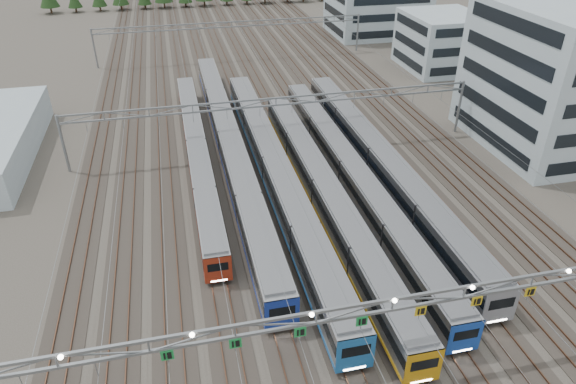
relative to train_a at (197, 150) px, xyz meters
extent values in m
plane|color=#47423A|center=(11.25, -38.55, -1.97)|extent=(400.00, 400.00, 0.00)
cube|color=#2D2823|center=(11.25, 61.45, -1.93)|extent=(54.00, 260.00, 0.08)
cube|color=brown|center=(-14.22, 61.45, -1.81)|extent=(0.08, 260.00, 0.16)
cube|color=brown|center=(36.72, 61.45, -1.81)|extent=(0.08, 260.00, 0.16)
cube|color=brown|center=(10.53, 61.45, -1.81)|extent=(0.08, 260.00, 0.16)
cube|color=brown|center=(11.97, 61.45, -1.81)|extent=(0.08, 260.00, 0.16)
cube|color=black|center=(0.00, 0.05, -1.56)|extent=(2.20, 50.30, 0.33)
cube|color=#A6A8AE|center=(0.00, 0.05, 0.05)|extent=(2.59, 51.32, 2.91)
cube|color=black|center=(0.00, 0.05, 0.40)|extent=(2.65, 51.07, 0.88)
cube|color=maroon|center=(0.00, 0.05, -1.18)|extent=(2.64, 51.07, 0.32)
cube|color=slate|center=(0.00, 0.05, 1.59)|extent=(2.33, 50.30, 0.23)
cube|color=maroon|center=(0.00, -25.57, 0.05)|extent=(2.61, 0.12, 2.91)
cube|color=black|center=(0.00, -25.60, 0.40)|extent=(1.94, 0.10, 0.88)
cube|color=white|center=(0.00, -25.63, -1.22)|extent=(1.55, 0.06, 0.14)
cube|color=black|center=(4.50, 0.99, -1.54)|extent=(2.49, 66.32, 0.38)
cube|color=#A6A8AE|center=(4.50, 0.99, 0.28)|extent=(2.93, 67.67, 3.30)
cube|color=black|center=(4.50, 0.99, 0.68)|extent=(2.99, 67.33, 0.99)
cube|color=#193196|center=(4.50, 0.99, -1.10)|extent=(2.98, 67.33, 0.37)
cube|color=slate|center=(4.50, 0.99, 2.04)|extent=(2.64, 66.32, 0.26)
cube|color=#193196|center=(4.50, -32.80, 0.28)|extent=(2.95, 0.12, 3.30)
cube|color=black|center=(4.50, -32.83, 0.68)|extent=(2.20, 0.10, 0.99)
cube|color=white|center=(4.50, -32.86, -1.15)|extent=(1.76, 0.06, 0.16)
cube|color=black|center=(9.00, -8.05, -1.53)|extent=(2.59, 59.10, 0.39)
cube|color=#A6A8AE|center=(9.00, -8.05, 0.37)|extent=(3.05, 60.31, 3.43)
cube|color=black|center=(9.00, -8.05, 0.78)|extent=(3.11, 60.01, 1.03)
cube|color=#1F63AC|center=(9.00, -8.05, -1.08)|extent=(3.10, 60.01, 0.38)
cube|color=slate|center=(9.00, -8.05, 2.19)|extent=(2.74, 59.10, 0.27)
cube|color=#1F63AC|center=(9.00, -38.16, 0.37)|extent=(3.07, 0.12, 3.43)
cube|color=black|center=(9.00, -38.19, 0.78)|extent=(2.29, 0.10, 1.03)
cube|color=white|center=(9.00, -38.22, -1.13)|extent=(1.83, 0.06, 0.16)
cube|color=black|center=(13.50, -14.53, -1.54)|extent=(2.47, 50.80, 0.37)
cube|color=#A6A8AE|center=(13.50, -14.53, 0.27)|extent=(2.91, 51.84, 3.27)
cube|color=black|center=(13.50, -14.53, 0.66)|extent=(2.97, 51.58, 0.99)
cube|color=orange|center=(13.50, -14.53, -1.11)|extent=(2.96, 51.58, 0.36)
cube|color=slate|center=(13.50, -14.53, 2.01)|extent=(2.62, 50.80, 0.26)
cube|color=orange|center=(13.50, -40.39, 0.27)|extent=(2.93, 0.12, 3.27)
cube|color=black|center=(13.50, -40.42, 0.66)|extent=(2.18, 0.10, 0.99)
cube|color=white|center=(13.50, -40.45, -1.16)|extent=(1.75, 0.06, 0.16)
cube|color=black|center=(18.00, -10.69, -1.55)|extent=(2.40, 54.41, 0.36)
cube|color=#A6A8AE|center=(18.00, -10.69, 0.21)|extent=(2.82, 55.52, 3.17)
cube|color=black|center=(18.00, -10.69, 0.59)|extent=(2.88, 55.24, 0.96)
cube|color=#1947B5|center=(18.00, -10.69, -1.13)|extent=(2.87, 55.24, 0.35)
cube|color=slate|center=(18.00, -10.69, 1.90)|extent=(2.54, 54.41, 0.25)
cube|color=#1947B5|center=(18.00, -38.40, 0.21)|extent=(2.84, 0.12, 3.17)
cube|color=black|center=(18.00, -38.43, 0.59)|extent=(2.12, 0.10, 0.96)
cube|color=white|center=(18.00, -38.46, -1.18)|extent=(1.69, 0.06, 0.15)
cube|color=black|center=(22.50, -8.91, -1.53)|extent=(2.66, 53.55, 0.40)
cube|color=#A6A8AE|center=(22.50, -8.91, 0.42)|extent=(3.13, 54.64, 3.52)
cube|color=black|center=(22.50, -8.91, 0.84)|extent=(3.19, 54.37, 1.06)
cube|color=gray|center=(22.50, -8.91, -1.06)|extent=(3.18, 54.37, 0.39)
cube|color=slate|center=(22.50, -8.91, 2.29)|extent=(2.81, 53.55, 0.28)
cube|color=gray|center=(22.50, -36.18, 0.42)|extent=(3.15, 0.12, 3.52)
cube|color=black|center=(22.50, -36.21, 0.84)|extent=(2.35, 0.10, 1.06)
cube|color=white|center=(22.50, -36.24, -1.12)|extent=(1.88, 0.06, 0.17)
cube|color=gray|center=(11.25, -38.55, 5.83)|extent=(56.00, 0.22, 0.22)
cube|color=gray|center=(11.25, -38.55, 4.83)|extent=(56.00, 0.22, 0.22)
cube|color=#1B8A3D|center=(-4.50, -38.67, 4.33)|extent=(0.85, 0.06, 0.85)
cube|color=#1B8A3D|center=(0.00, -38.67, 4.33)|extent=(0.85, 0.06, 0.85)
cube|color=#1B8A3D|center=(4.50, -38.67, 4.33)|extent=(0.85, 0.06, 0.85)
cube|color=#1B8A3D|center=(9.00, -38.67, 4.33)|extent=(0.85, 0.06, 0.85)
cube|color=gold|center=(13.50, -38.67, 4.33)|extent=(0.85, 0.06, 0.85)
cube|color=gold|center=(18.00, -38.67, 4.33)|extent=(0.85, 0.06, 0.85)
cube|color=gold|center=(22.50, -38.67, 4.33)|extent=(0.85, 0.06, 0.85)
cylinder|color=gray|center=(-16.75, 1.45, 2.03)|extent=(0.36, 0.36, 8.00)
cylinder|color=gray|center=(39.25, 1.45, 2.03)|extent=(0.36, 0.36, 8.00)
cube|color=gray|center=(11.25, 1.45, 5.83)|extent=(56.00, 0.22, 0.22)
cube|color=gray|center=(11.25, 1.45, 4.83)|extent=(56.00, 0.22, 0.22)
cylinder|color=gray|center=(-16.75, 46.45, 2.03)|extent=(0.36, 0.36, 8.00)
cylinder|color=gray|center=(39.25, 46.45, 2.03)|extent=(0.36, 0.36, 8.00)
cube|color=gray|center=(11.25, 46.45, 5.83)|extent=(56.00, 0.22, 0.22)
cube|color=gray|center=(11.25, 46.45, 4.83)|extent=(56.00, 0.22, 0.22)
cube|color=#A2B6C1|center=(49.59, -4.93, 7.74)|extent=(18.00, 22.00, 19.41)
cube|color=#A2B6C1|center=(51.46, 30.96, 3.40)|extent=(14.00, 16.00, 10.75)
cube|color=#A2B6C1|center=(49.02, 60.16, 5.52)|extent=(22.00, 18.00, 14.97)
camera|label=1|loc=(-2.01, -63.02, 30.95)|focal=32.00mm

